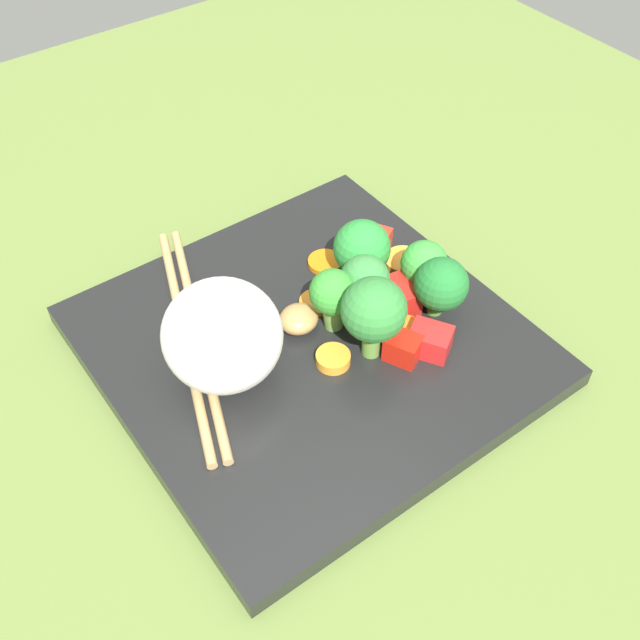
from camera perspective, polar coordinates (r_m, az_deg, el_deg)
The scene contains 21 objects.
ground_plane at distance 56.73cm, azimuth -0.77°, elevation -3.04°, with size 110.00×110.00×2.00cm, color olive.
square_plate at distance 55.40cm, azimuth -0.79°, elevation -1.87°, with size 28.15×28.15×1.50cm, color black.
rice_mound at distance 50.40cm, azimuth -7.31°, elevation -1.15°, with size 8.02×8.13×7.44cm, color white.
broccoli_floret_0 at distance 53.12cm, azimuth 1.19°, elevation 1.69°, with size 3.34×3.34×5.18cm.
broccoli_floret_1 at distance 55.06cm, azimuth 9.03°, elevation 2.61°, with size 3.96×3.96×5.07cm.
broccoli_floret_2 at distance 54.80cm, azimuth 3.49°, elevation 2.82°, with size 3.65×3.65×4.93cm.
broccoli_floret_3 at distance 56.98cm, azimuth 7.78°, elevation 4.13°, with size 3.54×3.54×4.47cm.
broccoli_floret_4 at distance 57.16cm, azimuth 3.15°, elevation 5.35°, with size 4.33×4.33×5.31cm.
broccoli_floret_5 at distance 50.78cm, azimuth 4.04°, elevation 0.66°, with size 4.50×4.50×6.76cm.
carrot_slice_0 at distance 60.43cm, azimuth 6.26°, elevation 4.37°, with size 3.08×3.08×0.67cm, color #FC9C31.
carrot_slice_1 at distance 55.13cm, azimuth 6.32°, elevation -0.77°, with size 2.45×2.45×0.80cm, color orange.
carrot_slice_2 at distance 56.97cm, azimuth -0.26°, elevation 1.31°, with size 2.61×2.61×0.44cm, color orange.
carrot_slice_3 at distance 60.17cm, azimuth 0.39°, elevation 4.33°, with size 2.73×2.73×0.44cm, color orange.
carrot_slice_4 at distance 58.27cm, azimuth 1.65°, elevation 2.57°, with size 2.31×2.31×0.43cm, color orange.
carrot_slice_5 at distance 53.18cm, azimuth 1.28°, elevation -2.74°, with size 2.44×2.44×0.80cm, color orange.
pepper_chunk_0 at distance 53.91cm, azimuth 8.22°, elevation -1.54°, with size 2.84×2.29×1.94cm, color red.
pepper_chunk_1 at distance 56.29cm, azimuth 5.53°, elevation 1.58°, with size 3.15×3.03×2.18cm, color red.
pepper_chunk_2 at distance 60.63cm, azimuth 3.92°, elevation 5.68°, with size 2.62×2.46×2.15cm, color red.
pepper_chunk_4 at distance 53.22cm, azimuth 6.21°, elevation -2.09°, with size 2.35×1.91×1.95cm, color red.
chicken_piece_1 at distance 55.09cm, azimuth -1.27°, elevation 0.26°, with size 2.95×2.75×1.73cm, color tan.
chopstick_pair at distance 55.35cm, azimuth -9.58°, elevation -1.09°, with size 21.71×9.49×0.70cm.
Camera 1 is at (29.96, -20.99, 42.36)cm, focal length 42.83 mm.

